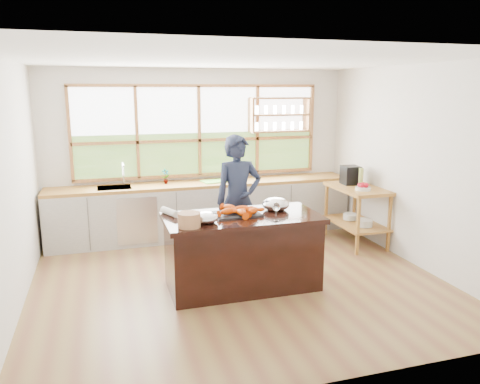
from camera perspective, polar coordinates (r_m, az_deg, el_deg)
name	(u,v)px	position (r m, az deg, el deg)	size (l,w,h in m)	color
ground_plane	(238,280)	(6.03, -0.28, -10.71)	(5.00, 5.00, 0.00)	olive
room_shell	(228,138)	(6.08, -1.45, 6.60)	(5.02, 4.52, 2.71)	silver
back_counter	(203,209)	(7.66, -4.52, -2.09)	(4.90, 0.63, 0.90)	beige
right_shelf_unit	(357,206)	(7.47, 14.06, -1.63)	(0.62, 1.10, 0.90)	#A97630
island	(242,251)	(5.68, 0.29, -7.25)	(1.85, 0.90, 0.90)	black
cook	(238,200)	(6.34, -0.21, -1.04)	(0.65, 0.43, 1.78)	#1A2137
potted_plant	(165,176)	(7.50, -9.07, 1.92)	(0.13, 0.09, 0.24)	slate
cutting_board	(215,181)	(7.61, -3.11, 1.32)	(0.40, 0.30, 0.01)	#64BD3C
espresso_machine	(351,175)	(7.58, 13.32, 2.02)	(0.25, 0.27, 0.29)	black
wine_bottle	(361,177)	(7.41, 14.53, 1.73)	(0.07, 0.07, 0.29)	#A0B351
fruit_bowl	(363,187)	(7.18, 14.79, 0.56)	(0.23, 0.23, 0.11)	silver
slate_board	(237,214)	(5.59, -0.43, -2.69)	(0.55, 0.40, 0.02)	black
lobster_pile	(239,210)	(5.56, -0.12, -2.26)	(0.52, 0.48, 0.08)	#E94F01
mixing_bowl_left	(206,218)	(5.25, -4.17, -3.15)	(0.28, 0.28, 0.13)	silver
mixing_bowl_right	(276,204)	(5.81, 4.38, -1.50)	(0.34, 0.34, 0.16)	silver
wine_glass	(276,208)	(5.29, 4.44, -1.90)	(0.08, 0.08, 0.22)	silver
wicker_basket	(189,220)	(5.11, -6.22, -3.41)	(0.25, 0.25, 0.16)	#A87144
parchment_roll	(169,212)	(5.63, -8.60, -2.41)	(0.08, 0.08, 0.30)	silver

